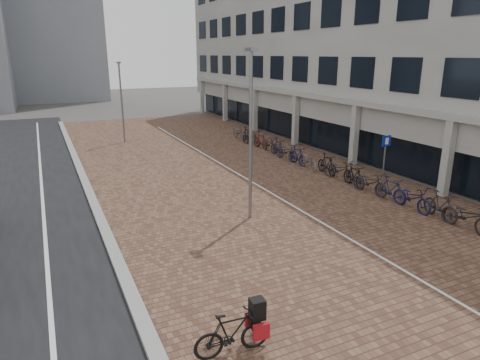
% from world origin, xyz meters
% --- Properties ---
extents(ground, '(140.00, 140.00, 0.00)m').
position_xyz_m(ground, '(0.00, 0.00, 0.00)').
color(ground, '#474442').
rests_on(ground, ground).
extents(plaza_brick, '(14.50, 42.00, 0.04)m').
position_xyz_m(plaza_brick, '(2.00, 12.00, 0.01)').
color(plaza_brick, brown).
rests_on(plaza_brick, ground).
extents(curb, '(0.35, 42.00, 0.14)m').
position_xyz_m(curb, '(-5.10, 12.00, 0.07)').
color(curb, gray).
rests_on(curb, ground).
extents(lane_line, '(0.12, 44.00, 0.00)m').
position_xyz_m(lane_line, '(-7.00, 12.00, 0.02)').
color(lane_line, white).
rests_on(lane_line, street_asphalt).
extents(parking_line, '(0.10, 30.00, 0.00)m').
position_xyz_m(parking_line, '(2.20, 12.00, 0.04)').
color(parking_line, white).
rests_on(parking_line, plaza_brick).
extents(office_building, '(8.40, 40.00, 15.00)m').
position_xyz_m(office_building, '(12.97, 16.00, 8.44)').
color(office_building, '#ABABA6').
rests_on(office_building, ground).
extents(hero_bike, '(1.67, 0.57, 1.16)m').
position_xyz_m(hero_bike, '(-3.65, -1.41, 0.51)').
color(hero_bike, black).
rests_on(hero_bike, ground).
extents(parking_sign, '(0.50, 0.09, 2.39)m').
position_xyz_m(parking_sign, '(7.50, 6.27, 1.60)').
color(parking_sign, slate).
rests_on(parking_sign, ground).
extents(lamp_near, '(0.12, 0.12, 6.09)m').
position_xyz_m(lamp_near, '(0.05, 5.21, 3.05)').
color(lamp_near, gray).
rests_on(lamp_near, ground).
extents(lamp_far, '(0.12, 0.12, 5.40)m').
position_xyz_m(lamp_far, '(-1.51, 21.83, 2.70)').
color(lamp_far, slate).
rests_on(lamp_far, ground).
extents(bike_row, '(1.35, 20.40, 1.05)m').
position_xyz_m(bike_row, '(6.18, 10.20, 0.52)').
color(bike_row, black).
rests_on(bike_row, ground).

